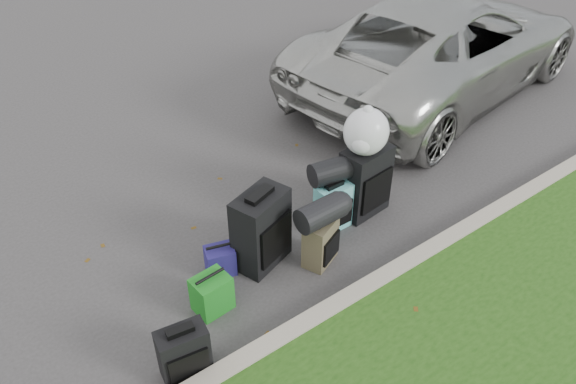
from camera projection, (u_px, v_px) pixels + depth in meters
ground at (306, 238)px, 6.09m from camera, size 120.00×120.00×0.00m
curb at (370, 288)px, 5.40m from camera, size 120.00×0.18×0.15m
suv at (442, 44)px, 8.52m from camera, size 5.74×3.31×1.50m
suitcase_small_black at (184, 353)px, 4.57m from camera, size 0.44×0.28×0.51m
suitcase_large_black_left at (261, 230)px, 5.57m from camera, size 0.65×0.51×0.83m
suitcase_olive at (320, 242)px, 5.66m from camera, size 0.43×0.36×0.51m
suitcase_teal at (333, 207)px, 6.09m from camera, size 0.38×0.23×0.55m
suitcase_large_black_right at (365, 181)px, 6.24m from camera, size 0.58×0.38×0.83m
tote_green at (212, 294)px, 5.18m from camera, size 0.35×0.29×0.38m
tote_navy at (220, 260)px, 5.59m from camera, size 0.34×0.29×0.30m
duffel_left at (321, 213)px, 5.41m from camera, size 0.50×0.28×0.27m
duffel_right at (332, 171)px, 5.92m from camera, size 0.51×0.35×0.26m
trash_bag at (366, 132)px, 5.81m from camera, size 0.49×0.49×0.49m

